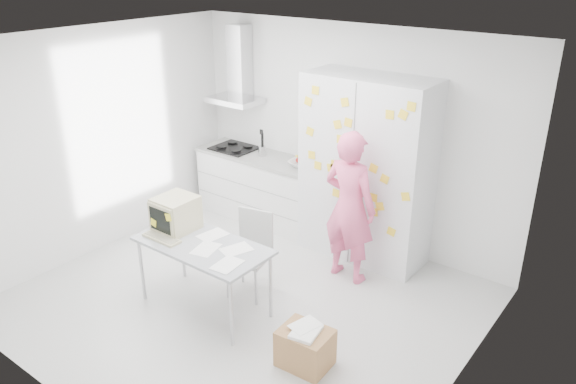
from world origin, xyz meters
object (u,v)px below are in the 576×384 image
Objects in this scene: chair at (251,248)px; cardboard_box at (305,347)px; person at (350,207)px; desk at (185,227)px.

cardboard_box is (1.17, -0.65, -0.34)m from chair.
person is 1.78m from desk.
person reaches higher than desk.
desk is 2.97× the size of cardboard_box.
chair is at bearing 54.65° from person.
desk is (-1.13, -1.38, -0.03)m from person.
desk reaches higher than chair.
chair is (0.45, 0.51, -0.32)m from desk.
person reaches higher than cardboard_box.
person is 1.16m from chair.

